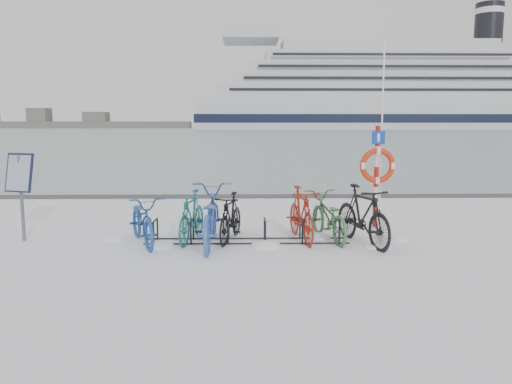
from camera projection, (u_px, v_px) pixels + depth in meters
ground at (247, 242)px, 9.88m from camera, size 900.00×900.00×0.00m
ice_sheet at (246, 131)px, 163.42m from camera, size 400.00×298.00×0.02m
quay_edge at (247, 196)px, 15.72m from camera, size 400.00×0.25×0.10m
bike_rack at (247, 233)px, 9.86m from camera, size 4.00×0.48×0.46m
info_board at (20, 178)px, 9.79m from camera, size 0.62×0.39×1.75m
lifebuoy_station at (377, 166)px, 11.10m from camera, size 0.80×0.23×4.15m
cruise_ferry at (382, 96)px, 201.44m from camera, size 151.13×28.48×49.66m
shoreline at (17, 123)px, 264.75m from camera, size 180.00×12.00×9.50m
bike_0 at (143, 218)px, 9.71m from camera, size 1.34×2.02×1.00m
bike_1 at (192, 215)px, 9.94m from camera, size 0.78×1.79×1.04m
bike_2 at (210, 215)px, 9.56m from camera, size 0.81×2.27×1.19m
bike_3 at (231, 216)px, 9.98m from camera, size 0.81×1.70×0.99m
bike_4 at (301, 213)px, 9.99m from camera, size 0.78×1.90×1.11m
bike_5 at (328, 215)px, 10.07m from camera, size 1.01×1.98×0.99m
bike_6 at (363, 214)px, 9.67m from camera, size 1.13×2.04×1.18m
snow_drifts at (264, 242)px, 9.87m from camera, size 6.19×1.70×0.21m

